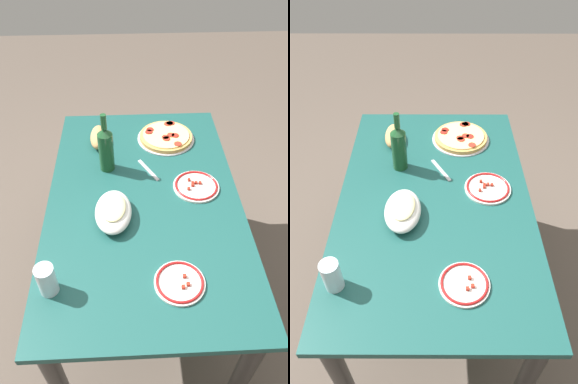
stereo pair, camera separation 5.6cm
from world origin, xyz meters
TOP-DOWN VIEW (x-y plane):
  - ground_plane at (0.00, 0.00)m, footprint 8.00×8.00m
  - dining_table at (0.00, 0.00)m, footprint 1.35×0.84m
  - pepperoni_pizza at (-0.43, 0.14)m, footprint 0.30×0.30m
  - baked_pasta_dish at (0.11, -0.13)m, footprint 0.24×0.15m
  - wine_bottle at (-0.21, -0.16)m, footprint 0.07×0.07m
  - water_glass at (0.44, -0.35)m, footprint 0.07×0.07m
  - side_plate_near at (-0.05, 0.24)m, footprint 0.21×0.21m
  - side_plate_far at (0.44, 0.10)m, footprint 0.18×0.18m
  - bread_loaf at (-0.41, -0.22)m, footprint 0.19×0.08m
  - fork_left at (-0.18, 0.03)m, footprint 0.16×0.10m

SIDE VIEW (x-z plane):
  - ground_plane at x=0.00m, z-range 0.00..0.00m
  - dining_table at x=0.00m, z-range 0.25..0.99m
  - fork_left at x=-0.18m, z-range 0.74..0.75m
  - side_plate_far at x=0.44m, z-range 0.74..0.76m
  - side_plate_near at x=-0.05m, z-range 0.74..0.76m
  - pepperoni_pizza at x=-0.43m, z-range 0.74..0.78m
  - bread_loaf at x=-0.41m, z-range 0.74..0.82m
  - baked_pasta_dish at x=0.11m, z-range 0.75..0.82m
  - water_glass at x=0.44m, z-range 0.74..0.87m
  - wine_bottle at x=-0.21m, z-range 0.72..1.01m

